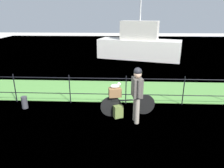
{
  "coord_description": "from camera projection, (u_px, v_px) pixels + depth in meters",
  "views": [
    {
      "loc": [
        0.82,
        -5.0,
        3.1
      ],
      "look_at": [
        0.53,
        1.39,
        0.9
      ],
      "focal_mm": 33.09,
      "sensor_mm": 36.0,
      "label": 1
    }
  ],
  "objects": [
    {
      "name": "ground_plane",
      "position": [
        91.0,
        130.0,
        5.77
      ],
      "size": [
        60.0,
        60.0,
        0.0
      ],
      "primitive_type": "plane",
      "color": "beige"
    },
    {
      "name": "grass_strip",
      "position": [
        101.0,
        90.0,
        8.72
      ],
      "size": [
        27.0,
        2.4,
        0.03
      ],
      "primitive_type": "cube",
      "color": "#569342",
      "rests_on": "ground"
    },
    {
      "name": "harbor_water",
      "position": [
        110.0,
        57.0,
        15.25
      ],
      "size": [
        30.0,
        30.0,
        0.0
      ],
      "primitive_type": "plane",
      "color": "#426684",
      "rests_on": "ground"
    },
    {
      "name": "iron_fence",
      "position": [
        98.0,
        87.0,
        7.28
      ],
      "size": [
        18.04,
        0.04,
        1.06
      ],
      "color": "black",
      "rests_on": "ground"
    },
    {
      "name": "bicycle_main",
      "position": [
        127.0,
        105.0,
        6.52
      ],
      "size": [
        1.73,
        0.37,
        0.67
      ],
      "color": "black",
      "rests_on": "ground"
    },
    {
      "name": "wooden_crate",
      "position": [
        115.0,
        92.0,
        6.33
      ],
      "size": [
        0.42,
        0.32,
        0.27
      ],
      "primitive_type": "cube",
      "rotation": [
        0.0,
        0.0,
        0.18
      ],
      "color": "brown",
      "rests_on": "bicycle_main"
    },
    {
      "name": "terrier_dog",
      "position": [
        116.0,
        86.0,
        6.26
      ],
      "size": [
        0.32,
        0.19,
        0.18
      ],
      "color": "silver",
      "rests_on": "wooden_crate"
    },
    {
      "name": "cyclist_person",
      "position": [
        137.0,
        90.0,
        5.91
      ],
      "size": [
        0.33,
        0.53,
        1.68
      ],
      "color": "gray",
      "rests_on": "ground"
    },
    {
      "name": "backpack_on_paving",
      "position": [
        118.0,
        112.0,
        6.42
      ],
      "size": [
        0.33,
        0.28,
        0.4
      ],
      "primitive_type": "cube",
      "rotation": [
        0.0,
        0.0,
        3.59
      ],
      "color": "olive",
      "rests_on": "ground"
    },
    {
      "name": "mooring_bollard",
      "position": [
        25.0,
        102.0,
        7.05
      ],
      "size": [
        0.2,
        0.2,
        0.43
      ],
      "primitive_type": "cylinder",
      "color": "#38383D",
      "rests_on": "ground"
    },
    {
      "name": "moored_boat_near",
      "position": [
        139.0,
        45.0,
        14.56
      ],
      "size": [
        5.98,
        3.26,
        4.21
      ],
      "color": "silver",
      "rests_on": "ground"
    }
  ]
}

